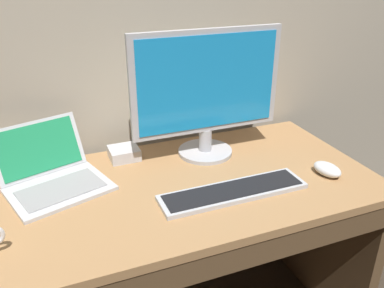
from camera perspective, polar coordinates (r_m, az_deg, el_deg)
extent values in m
cube|color=#A87A4C|center=(1.36, -3.32, -6.47)|extent=(1.43, 0.68, 0.03)
cube|color=brown|center=(1.86, 18.00, -11.41)|extent=(0.05, 0.63, 0.69)
cube|color=brown|center=(1.15, 2.20, -16.90)|extent=(1.37, 0.02, 0.09)
cube|color=silver|center=(1.39, -18.34, -6.16)|extent=(0.36, 0.31, 0.01)
cube|color=#959599|center=(1.38, -18.19, -6.10)|extent=(0.29, 0.22, 0.00)
cube|color=silver|center=(1.48, -21.09, -0.56)|extent=(0.31, 0.17, 0.18)
cube|color=#23935B|center=(1.47, -21.04, -0.55)|extent=(0.28, 0.15, 0.15)
cylinder|color=#B7B7BC|center=(1.56, 1.88, -1.07)|extent=(0.21, 0.21, 0.02)
cylinder|color=#B7B7BC|center=(1.54, 1.91, 0.64)|extent=(0.05, 0.05, 0.09)
cube|color=#B7B7BC|center=(1.45, 2.20, 8.82)|extent=(0.57, 0.02, 0.38)
cube|color=#198CD8|center=(1.44, 2.40, 8.69)|extent=(0.53, 0.00, 0.34)
cube|color=#BCBCC1|center=(1.31, 5.92, -6.79)|extent=(0.49, 0.13, 0.01)
cube|color=black|center=(1.31, 5.93, -6.47)|extent=(0.46, 0.10, 0.00)
ellipsoid|color=white|center=(1.48, 18.74, -3.43)|extent=(0.09, 0.12, 0.04)
cube|color=silver|center=(1.54, -9.67, -1.30)|extent=(0.11, 0.10, 0.04)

